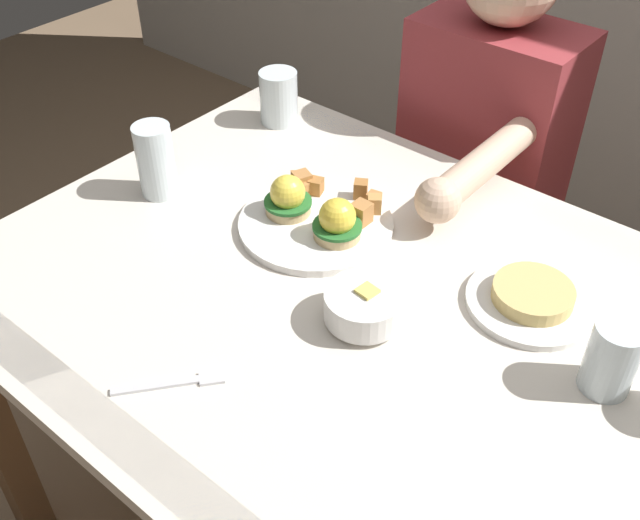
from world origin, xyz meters
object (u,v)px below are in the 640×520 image
dining_table (349,343)px  side_plate (532,298)px  fruit_bowl (364,307)px  water_glass_far (155,165)px  eggs_benedict_plate (316,216)px  water_glass_extra (611,361)px  diner_person (478,162)px  fork (176,383)px  water_glass_near (279,100)px

dining_table → side_plate: 0.30m
fruit_bowl → water_glass_far: 0.50m
eggs_benedict_plate → water_glass_extra: (0.53, -0.03, 0.02)m
eggs_benedict_plate → water_glass_extra: water_glass_extra is taller
water_glass_extra → side_plate: bearing=151.2°
water_glass_far → side_plate: bearing=13.6°
eggs_benedict_plate → diner_person: size_ratio=0.24×
fork → water_glass_extra: 0.59m
eggs_benedict_plate → water_glass_extra: bearing=-2.8°
fork → fruit_bowl: bearing=64.7°
water_glass_near → water_glass_far: 0.34m
fruit_bowl → water_glass_near: water_glass_near is taller
dining_table → fork: size_ratio=9.12×
side_plate → fork: bearing=-123.4°
dining_table → water_glass_far: water_glass_far is taller
water_glass_far → side_plate: water_glass_far is taller
fruit_bowl → diner_person: size_ratio=0.11×
eggs_benedict_plate → water_glass_far: water_glass_far is taller
fruit_bowl → fork: 0.29m
eggs_benedict_plate → side_plate: (0.38, 0.06, -0.01)m
dining_table → fork: fork is taller
eggs_benedict_plate → fruit_bowl: bearing=-33.3°
water_glass_extra → diner_person: (-0.49, 0.52, -0.14)m
water_glass_near → water_glass_far: bearing=-88.4°
fork → water_glass_far: 0.48m
dining_table → water_glass_far: bearing=-179.7°
water_glass_near → side_plate: size_ratio=0.56×
fruit_bowl → water_glass_extra: water_glass_extra is taller
eggs_benedict_plate → water_glass_near: 0.38m
fork → side_plate: size_ratio=0.66×
water_glass_far → diner_person: bearing=60.9°
side_plate → water_glass_far: bearing=-166.4°
fork → water_glass_extra: (0.45, 0.37, 0.05)m
diner_person → water_glass_extra: bearing=-47.0°
eggs_benedict_plate → water_glass_far: size_ratio=1.96×
water_glass_far → eggs_benedict_plate: bearing=19.9°
fork → side_plate: side_plate is taller
side_plate → water_glass_extra: bearing=-28.8°
water_glass_far → diner_person: (0.34, 0.60, -0.15)m
fruit_bowl → water_glass_far: bearing=176.6°
water_glass_near → water_glass_far: size_ratio=0.81×
eggs_benedict_plate → water_glass_near: size_ratio=2.43×
fruit_bowl → diner_person: diner_person is taller
eggs_benedict_plate → water_glass_extra: size_ratio=2.44×
fruit_bowl → water_glass_extra: 0.35m
water_glass_near → water_glass_extra: (0.83, -0.26, -0.00)m
water_glass_far → fruit_bowl: bearing=-3.4°
dining_table → water_glass_near: water_glass_near is taller
eggs_benedict_plate → fruit_bowl: size_ratio=2.25×
water_glass_near → water_glass_far: (0.01, -0.34, 0.01)m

